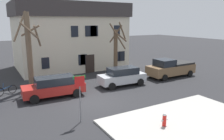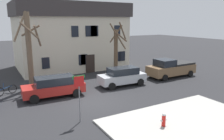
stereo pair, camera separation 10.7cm
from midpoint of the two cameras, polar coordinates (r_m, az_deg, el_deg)
ground_plane at (r=16.94m, az=-4.65°, el=-7.96°), size 120.00×120.00×0.00m
sidewalk_slab at (r=13.80m, az=20.13°, el=-13.43°), size 9.33×6.79×0.12m
building_main at (r=29.08m, az=-10.77°, el=8.74°), size 13.28×8.97×8.04m
tree_bare_near at (r=20.54m, az=-20.48°, el=5.27°), size 2.40×2.39×6.80m
tree_bare_mid at (r=23.52m, az=1.29°, el=5.17°), size 2.25×2.14×5.84m
car_red_wagon at (r=18.08m, az=-14.60°, el=-4.10°), size 4.85×2.15×1.66m
car_silver_wagon at (r=20.57m, az=2.82°, el=-1.61°), size 4.46×2.12×1.72m
pickup_truck_brown at (r=24.59m, az=15.08°, el=0.49°), size 5.43×2.33×1.99m
fire_hydrant at (r=13.04m, az=13.46°, el=-12.33°), size 0.42×0.22×0.77m
street_sign_pole at (r=13.00m, az=-8.25°, el=-5.15°), size 0.76×0.07×2.87m
bicycle_leaning at (r=20.13m, az=-25.51°, el=-4.73°), size 1.68×0.60×1.03m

